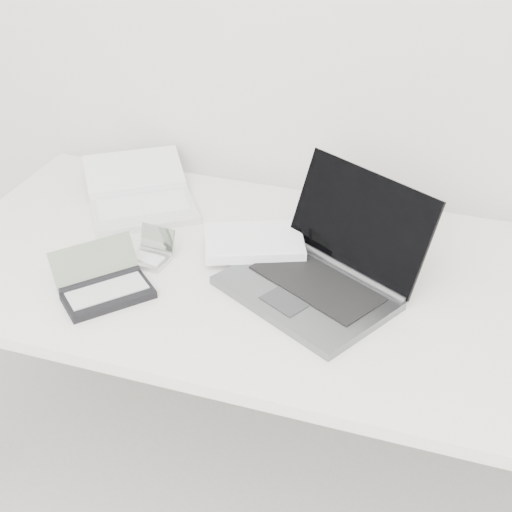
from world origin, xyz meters
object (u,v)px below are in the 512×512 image
(desk, at_px, (274,287))
(palmtop_charcoal, at_px, (104,286))
(netbook_open_white, at_px, (141,199))
(laptop_large, at_px, (304,264))

(desk, height_order, palmtop_charcoal, palmtop_charcoal)
(palmtop_charcoal, bearing_deg, netbook_open_white, 56.68)
(desk, xyz_separation_m, palmtop_charcoal, (-0.33, -0.20, 0.07))
(laptop_large, height_order, palmtop_charcoal, laptop_large)
(desk, relative_size, netbook_open_white, 3.72)
(laptop_large, relative_size, netbook_open_white, 1.30)
(desk, height_order, netbook_open_white, netbook_open_white)
(laptop_large, height_order, netbook_open_white, laptop_large)
(netbook_open_white, bearing_deg, desk, -57.61)
(desk, height_order, laptop_large, laptop_large)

